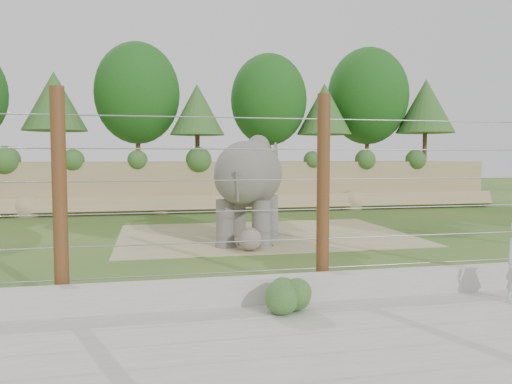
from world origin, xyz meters
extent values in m
plane|color=#29551B|center=(0.00, 0.00, 0.00)|extent=(90.00, 90.00, 0.00)
cube|color=tan|center=(0.00, 13.00, 1.25)|extent=(30.00, 4.00, 2.50)
cube|color=tan|center=(0.00, 10.70, 0.35)|extent=(30.00, 1.37, 1.07)
cylinder|color=#3F2B19|center=(-8.00, 12.50, 3.29)|extent=(0.24, 0.24, 1.58)
sphere|color=#134D12|center=(-8.00, 12.50, 5.42)|extent=(3.60, 3.60, 3.60)
cylinder|color=#3F2B19|center=(-4.00, 13.00, 3.46)|extent=(0.24, 0.24, 1.92)
sphere|color=#134D12|center=(-4.00, 13.00, 6.07)|extent=(4.40, 4.40, 4.40)
cylinder|color=#3F2B19|center=(-1.00, 11.80, 3.20)|extent=(0.24, 0.24, 1.40)
sphere|color=#134D12|center=(-1.00, 11.80, 5.10)|extent=(3.20, 3.20, 3.20)
cylinder|color=#3F2B19|center=(3.00, 12.80, 3.41)|extent=(0.24, 0.24, 1.82)
sphere|color=#134D12|center=(3.00, 12.80, 5.88)|extent=(4.16, 4.16, 4.16)
cylinder|color=#3F2B19|center=(6.00, 12.20, 3.25)|extent=(0.24, 0.24, 1.50)
sphere|color=#134D12|center=(6.00, 12.20, 5.29)|extent=(3.44, 3.44, 3.44)
cylinder|color=#3F2B19|center=(9.00, 13.20, 3.51)|extent=(0.24, 0.24, 2.03)
sphere|color=#134D12|center=(9.00, 13.20, 6.27)|extent=(4.64, 4.64, 4.64)
cylinder|color=#3F2B19|center=(12.00, 12.00, 3.32)|extent=(0.24, 0.24, 1.64)
sphere|color=#134D12|center=(12.00, 12.00, 5.55)|extent=(3.76, 3.76, 3.76)
cube|color=tan|center=(0.50, 3.00, 0.01)|extent=(10.00, 7.00, 0.02)
cube|color=#262628|center=(-0.23, 0.98, 0.04)|extent=(1.00, 0.60, 0.03)
sphere|color=gray|center=(-0.58, 0.11, 0.36)|extent=(0.68, 0.68, 0.68)
cube|color=#A4A098|center=(0.00, -5.00, 0.25)|extent=(26.00, 0.35, 0.50)
cube|color=#A4A098|center=(0.00, -7.00, 0.01)|extent=(26.00, 4.00, 0.01)
cylinder|color=#582913|center=(-5.00, -4.50, 2.00)|extent=(0.26, 0.26, 4.00)
cylinder|color=#582913|center=(0.00, -4.50, 2.00)|extent=(0.26, 0.26, 4.00)
cylinder|color=#949499|center=(0.00, -4.50, 0.50)|extent=(20.00, 0.02, 0.02)
cylinder|color=#949499|center=(0.00, -4.50, 1.10)|extent=(20.00, 0.02, 0.02)
cylinder|color=#949499|center=(0.00, -4.50, 1.70)|extent=(20.00, 0.02, 0.02)
cylinder|color=#949499|center=(0.00, -4.50, 2.30)|extent=(20.00, 0.02, 0.02)
cylinder|color=#949499|center=(0.00, -4.50, 2.90)|extent=(20.00, 0.02, 0.02)
cylinder|color=#949499|center=(0.00, -4.50, 3.50)|extent=(20.00, 0.02, 0.02)
sphere|color=#2E6225|center=(-1.00, -5.80, 0.32)|extent=(0.63, 0.63, 0.63)
camera|label=1|loc=(-3.40, -13.99, 2.74)|focal=35.00mm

